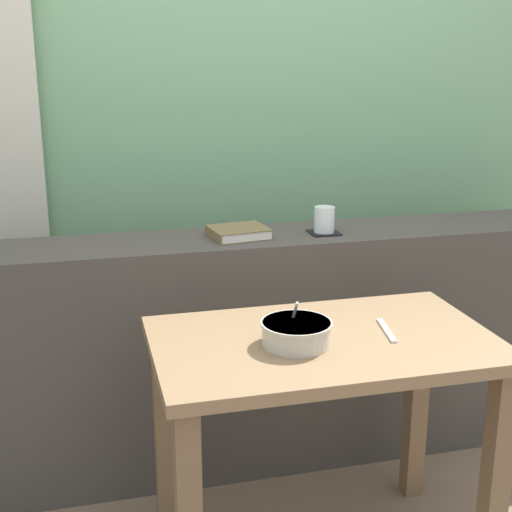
# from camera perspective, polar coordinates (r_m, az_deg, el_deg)

# --- Properties ---
(outdoor_backdrop) EXTENTS (4.80, 0.08, 2.80)m
(outdoor_backdrop) POSITION_cam_1_polar(r_m,az_deg,el_deg) (3.01, -1.83, 14.89)
(outdoor_backdrop) COLOR #7AAD7F
(outdoor_backdrop) RESTS_ON ground
(dark_console_ledge) EXTENTS (2.80, 0.32, 0.85)m
(dark_console_ledge) POSITION_cam_1_polar(r_m,az_deg,el_deg) (2.60, 1.44, -7.40)
(dark_console_ledge) COLOR #423D38
(dark_console_ledge) RESTS_ON ground
(breakfast_table) EXTENTS (0.94, 0.57, 0.71)m
(breakfast_table) POSITION_cam_1_polar(r_m,az_deg,el_deg) (2.02, 5.34, -10.17)
(breakfast_table) COLOR brown
(breakfast_table) RESTS_ON ground
(coaster_square) EXTENTS (0.10, 0.10, 0.00)m
(coaster_square) POSITION_cam_1_polar(r_m,az_deg,el_deg) (2.48, 5.46, 1.87)
(coaster_square) COLOR black
(coaster_square) RESTS_ON dark_console_ledge
(juice_glass) EXTENTS (0.07, 0.07, 0.09)m
(juice_glass) POSITION_cam_1_polar(r_m,az_deg,el_deg) (2.47, 5.49, 2.81)
(juice_glass) COLOR white
(juice_glass) RESTS_ON coaster_square
(closed_book) EXTENTS (0.21, 0.18, 0.03)m
(closed_book) POSITION_cam_1_polar(r_m,az_deg,el_deg) (2.42, -1.44, 1.91)
(closed_book) COLOR brown
(closed_book) RESTS_ON dark_console_ledge
(soup_bowl) EXTENTS (0.19, 0.19, 0.13)m
(soup_bowl) POSITION_cam_1_polar(r_m,az_deg,el_deg) (1.90, 3.25, -6.20)
(soup_bowl) COLOR #BCB7A8
(soup_bowl) RESTS_ON breakfast_table
(fork_utensil) EXTENTS (0.05, 0.17, 0.01)m
(fork_utensil) POSITION_cam_1_polar(r_m,az_deg,el_deg) (2.03, 10.41, -5.87)
(fork_utensil) COLOR silver
(fork_utensil) RESTS_ON breakfast_table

